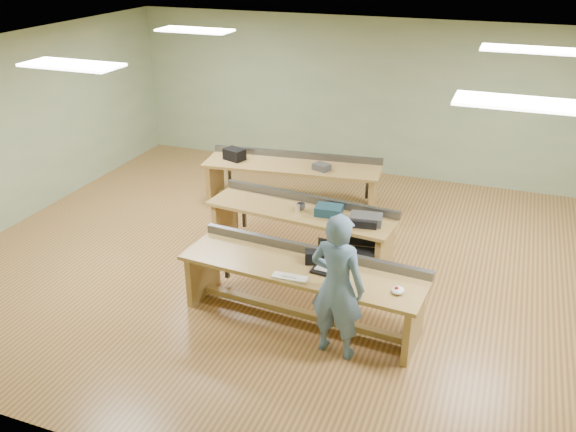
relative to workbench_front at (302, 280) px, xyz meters
The scene contains 22 objects.
floor 1.50m from the workbench_front, 104.44° to the left, with size 10.00×10.00×0.00m, color olive.
ceiling 2.81m from the workbench_front, 104.44° to the left, with size 10.00×10.00×0.00m, color silver.
wall_back 5.44m from the workbench_front, 93.72° to the left, with size 10.00×0.04×3.00m, color #97A57D.
wall_front 2.83m from the workbench_front, 97.47° to the right, with size 10.00×0.04×3.00m, color #97A57D.
wall_left 5.59m from the workbench_front, 165.84° to the left, with size 0.04×8.00×3.00m, color #97A57D.
fluor_panels 2.78m from the workbench_front, 104.44° to the left, with size 6.20×3.50×0.03m.
workbench_front is the anchor object (origin of this frame).
workbench_mid 1.65m from the workbench_front, 109.91° to the left, with size 2.84×1.01×0.86m.
workbench_back 3.56m from the workbench_front, 112.21° to the left, with size 3.13×1.16×0.86m.
person 0.82m from the workbench_front, 40.33° to the right, with size 0.64×0.42×1.74m, color slate.
laptop_base 0.37m from the workbench_front, ahead, with size 0.31×0.25×0.03m, color black.
laptop_screen 0.54m from the workbench_front, 16.52° to the left, with size 0.31×0.01×0.24m, color black.
keyboard 0.38m from the workbench_front, 97.43° to the right, with size 0.41×0.14×0.02m, color silver.
trackball_mouse 1.23m from the workbench_front, ahead, with size 0.14×0.17×0.07m, color white.
camera_bag 0.32m from the workbench_front, 47.84° to the left, with size 0.23×0.15×0.16m, color black.
task_chair 1.22m from the workbench_front, 68.28° to the left, with size 0.53×0.53×0.86m.
parts_bin_teal 1.54m from the workbench_front, 95.17° to the left, with size 0.37×0.28×0.13m, color #153444.
parts_bin_grey 1.51m from the workbench_front, 73.64° to the left, with size 0.44×0.28×0.12m, color #39393C.
mug 1.66m from the workbench_front, 110.15° to the left, with size 0.13×0.13×0.10m, color #39393C.
drinks_can 1.56m from the workbench_front, 111.97° to the left, with size 0.06×0.06×0.12m, color white.
storage_box_back 3.95m from the workbench_front, 127.12° to the left, with size 0.35×0.25×0.20m, color black.
tray_back 3.29m from the workbench_front, 103.79° to the left, with size 0.27×0.20×0.11m, color #39393C.
Camera 1 is at (2.43, -7.37, 4.38)m, focal length 38.00 mm.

